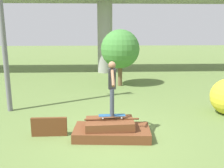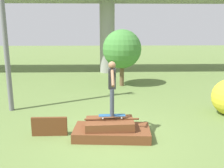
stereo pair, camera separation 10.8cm
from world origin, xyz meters
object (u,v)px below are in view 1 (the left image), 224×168
at_px(skater, 112,84).
at_px(tree_behind_left, 120,49).
at_px(skateboard, 112,115).
at_px(utility_pole, 1,15).

distance_m(skater, tree_behind_left, 7.09).
xyz_separation_m(skateboard, skater, (0.00, 0.00, 0.99)).
height_order(utility_pole, tree_behind_left, utility_pole).
bearing_deg(skateboard, utility_pole, 146.87).
relative_size(skateboard, tree_behind_left, 0.25).
bearing_deg(skater, skateboard, 180.00).
height_order(skater, tree_behind_left, tree_behind_left).
bearing_deg(skater, utility_pole, 146.87).
height_order(skateboard, tree_behind_left, tree_behind_left).
bearing_deg(tree_behind_left, skateboard, -96.42).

